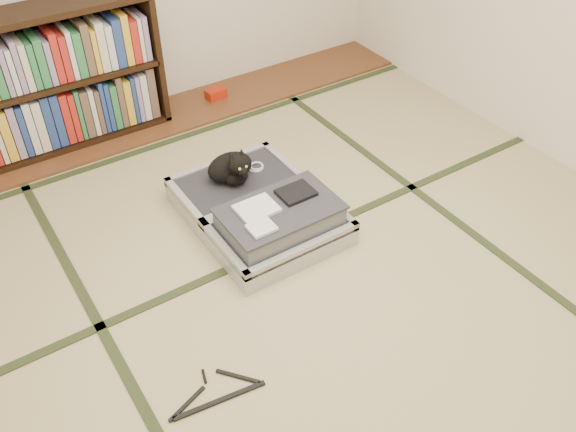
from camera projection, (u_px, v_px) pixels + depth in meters
floor at (318, 294)px, 3.10m from camera, size 4.50×4.50×0.00m
wood_strip at (156, 120)px, 4.37m from camera, size 4.00×0.50×0.02m
red_item at (216, 93)px, 4.57m from camera, size 0.16×0.11×0.07m
room_shell at (331, 13)px, 2.15m from camera, size 4.50×4.50×4.50m
tatami_borders at (266, 239)px, 3.41m from camera, size 4.00×4.50×0.01m
bookcase at (54, 82)px, 3.87m from camera, size 1.38×0.31×0.92m
suitcase at (262, 211)px, 3.44m from camera, size 0.72×0.96×0.28m
cat at (232, 168)px, 3.54m from camera, size 0.32×0.32×0.26m
cable_coil at (256, 167)px, 3.69m from camera, size 0.10×0.10×0.02m
hanger at (216, 395)px, 2.64m from camera, size 0.44×0.22×0.01m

